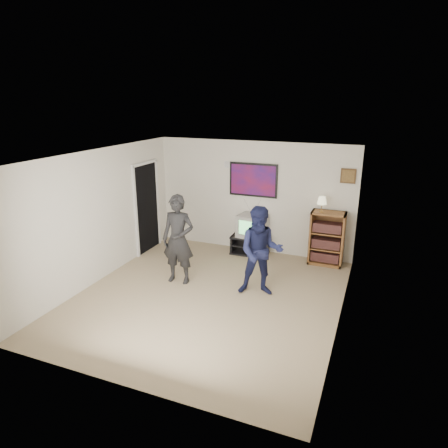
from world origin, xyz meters
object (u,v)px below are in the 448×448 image
Objects in this scene: person_tall at (178,240)px; person_short at (261,252)px; crt_television at (252,226)px; bookshelf at (327,238)px; media_stand at (250,245)px.

person_short is (1.58, 0.09, -0.04)m from person_tall.
person_tall is 1.05× the size of person_short.
person_tall is at bearing 167.23° from person_short.
crt_television is 0.36× the size of person_short.
person_short is at bearing -116.35° from bookshelf.
bookshelf is at bearing -0.12° from media_stand.
person_short reaches higher than bookshelf.
person_tall is (-0.85, -1.86, 0.19)m from crt_television.
crt_television is 2.05m from person_tall.
person_short is (-0.90, -1.82, 0.24)m from bookshelf.
media_stand is 1.71m from bookshelf.
media_stand is 0.74× the size of bookshelf.
crt_television is at bearing 96.51° from person_short.
bookshelf is (1.67, 0.05, 0.37)m from media_stand.
media_stand is 2.13m from person_tall.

